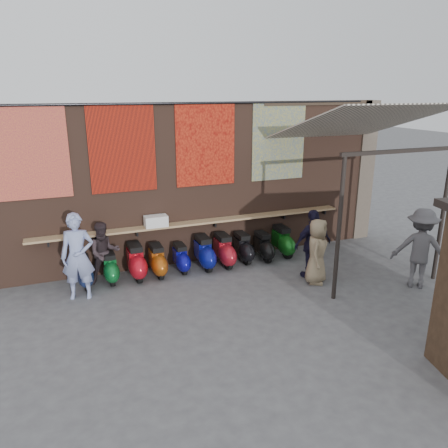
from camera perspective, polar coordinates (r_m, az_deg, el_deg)
name	(u,v)px	position (r m, az deg, el deg)	size (l,w,h in m)	color
ground	(232,303)	(9.32, 1.10, -10.22)	(70.00, 70.00, 0.00)	#474749
brick_wall	(192,184)	(11.06, -4.20, 5.19)	(10.00, 0.40, 4.00)	brown
pier_right	(361,171)	(13.50, 17.51, 6.64)	(0.50, 0.50, 4.00)	#4C4238
eating_counter	(197,222)	(10.94, -3.52, 0.20)	(8.00, 0.32, 0.05)	#9E7A51
shelf_box	(156,221)	(10.61, -8.88, 0.37)	(0.55, 0.30, 0.27)	white
tapestry_redgold	(32,153)	(10.21, -23.82, 8.48)	(1.50, 0.02, 2.00)	#9B163D
tapestry_sun	(122,149)	(10.31, -13.13, 9.56)	(1.50, 0.02, 2.00)	red
tapestry_orange	(206,145)	(10.78, -2.42, 10.30)	(1.50, 0.02, 2.00)	red
tapestry_multi	(279,141)	(11.58, 7.14, 10.66)	(1.50, 0.02, 2.00)	#274991
hang_rail	(193,103)	(10.60, -4.06, 15.47)	(0.06, 0.06, 9.50)	black
scooter_stool_0	(85,272)	(10.38, -17.71, -6.02)	(0.33, 0.72, 0.69)	navy
scooter_stool_1	(110,268)	(10.45, -14.62, -5.55)	(0.33, 0.74, 0.70)	#0E6328
scooter_stool_2	(136,262)	(10.49, -11.41, -4.86)	(0.39, 0.87, 0.82)	red
scooter_stool_3	(157,261)	(10.57, -8.69, -4.77)	(0.35, 0.79, 0.75)	#9A450E
scooter_stool_4	(181,258)	(10.75, -5.64, -4.49)	(0.32, 0.71, 0.67)	#0B0B80
scooter_stool_5	(204,253)	(10.86, -2.59, -3.80)	(0.38, 0.85, 0.81)	navy
scooter_stool_6	(224,251)	(11.01, 0.01, -3.49)	(0.38, 0.85, 0.81)	maroon
scooter_stool_7	(243,248)	(11.29, 2.49, -3.14)	(0.35, 0.78, 0.74)	black
scooter_stool_8	(263,247)	(11.45, 5.15, -2.96)	(0.34, 0.76, 0.72)	black
scooter_stool_9	(283,241)	(11.79, 7.66, -2.26)	(0.37, 0.83, 0.79)	#105114
diner_left	(78,256)	(9.67, -18.56, -4.04)	(0.68, 0.45, 1.88)	#8895C6
diner_right	(104,253)	(10.31, -15.35, -3.67)	(0.71, 0.55, 1.45)	#2E2327
shopper_navy	(313,244)	(10.41, 11.51, -2.59)	(0.97, 0.41, 1.66)	black
shopper_grey	(420,248)	(10.64, 24.23, -2.91)	(1.18, 0.68, 1.82)	#525055
shopper_tan	(317,251)	(10.17, 12.04, -3.50)	(0.74, 0.48, 1.52)	#8D7859
awning_canvas	(358,123)	(10.87, 17.04, 12.55)	(3.20, 3.40, 0.03)	beige
awning_ledger	(320,103)	(12.14, 12.47, 15.20)	(3.30, 0.08, 0.12)	#33261C
awning_header	(402,151)	(9.78, 22.22, 8.82)	(3.00, 0.08, 0.08)	black
awning_post_left	(339,230)	(9.22, 14.78, -0.70)	(0.09, 0.09, 3.10)	black
awning_post_right	(442,216)	(11.06, 26.64, 0.98)	(0.09, 0.09, 3.10)	black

